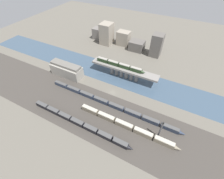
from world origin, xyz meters
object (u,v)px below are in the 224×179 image
at_px(train_yard_mid, 126,125).
at_px(warehouse_building, 67,70).
at_px(train_on_bridge, 120,65).
at_px(signal_tower, 160,130).
at_px(train_yard_far, 110,104).
at_px(train_yard_near, 79,123).

relative_size(train_yard_mid, warehouse_building, 2.37).
height_order(train_on_bridge, signal_tower, signal_tower).
bearing_deg(warehouse_building, train_on_bridge, 26.47).
height_order(warehouse_building, signal_tower, signal_tower).
relative_size(train_on_bridge, train_yard_mid, 0.65).
bearing_deg(train_yard_mid, train_yard_far, 147.05).
height_order(train_yard_far, warehouse_building, warehouse_building).
distance_m(train_yard_near, warehouse_building, 56.19).
distance_m(train_yard_mid, train_yard_far, 21.20).
bearing_deg(train_yard_far, train_yard_near, -114.34).
height_order(train_yard_near, train_yard_far, train_yard_near).
bearing_deg(signal_tower, train_on_bridge, 137.40).
relative_size(train_yard_mid, train_yard_far, 0.65).
distance_m(warehouse_building, signal_tower, 93.19).
bearing_deg(signal_tower, train_yard_mid, -171.01).
distance_m(train_yard_far, signal_tower, 39.98).
relative_size(train_yard_near, train_yard_mid, 1.10).
distance_m(train_yard_near, train_yard_mid, 31.35).
relative_size(train_on_bridge, train_yard_far, 0.42).
xyz_separation_m(train_on_bridge, train_yard_near, (-1.96, -59.70, -10.00)).
bearing_deg(train_yard_near, train_yard_mid, 23.70).
bearing_deg(train_yard_far, train_on_bridge, 104.13).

